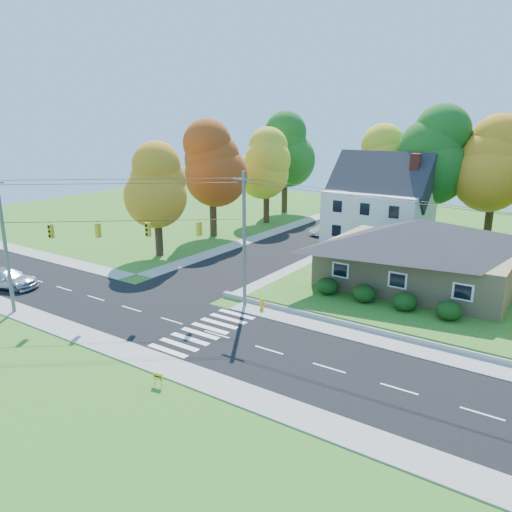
{
  "coord_description": "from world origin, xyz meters",
  "views": [
    {
      "loc": [
        18.79,
        -23.17,
        13.51
      ],
      "look_at": [
        -2.38,
        8.0,
        3.09
      ],
      "focal_mm": 35.0,
      "sensor_mm": 36.0,
      "label": 1
    }
  ],
  "objects_px": {
    "silver_sedan": "(7,278)",
    "white_car": "(325,229)",
    "ranch_house": "(420,251)",
    "fire_hydrant": "(262,305)"
  },
  "relations": [
    {
      "from": "white_car",
      "to": "fire_hydrant",
      "type": "height_order",
      "value": "white_car"
    },
    {
      "from": "silver_sedan",
      "to": "white_car",
      "type": "relative_size",
      "value": 1.32
    },
    {
      "from": "ranch_house",
      "to": "silver_sedan",
      "type": "xyz_separation_m",
      "value": [
        -28.16,
        -18.39,
        -2.47
      ]
    },
    {
      "from": "white_car",
      "to": "ranch_house",
      "type": "bearing_deg",
      "value": -19.08
    },
    {
      "from": "ranch_house",
      "to": "white_car",
      "type": "height_order",
      "value": "ranch_house"
    },
    {
      "from": "fire_hydrant",
      "to": "silver_sedan",
      "type": "bearing_deg",
      "value": -159.29
    },
    {
      "from": "white_car",
      "to": "fire_hydrant",
      "type": "relative_size",
      "value": 4.66
    },
    {
      "from": "white_car",
      "to": "fire_hydrant",
      "type": "distance_m",
      "value": 25.58
    },
    {
      "from": "silver_sedan",
      "to": "fire_hydrant",
      "type": "distance_m",
      "value": 21.58
    },
    {
      "from": "ranch_house",
      "to": "white_car",
      "type": "bearing_deg",
      "value": 137.59
    }
  ]
}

